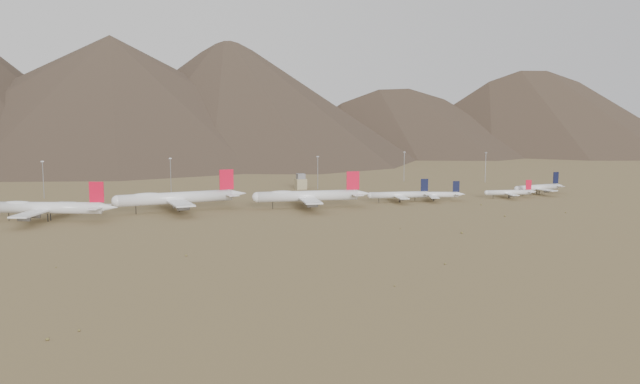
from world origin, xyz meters
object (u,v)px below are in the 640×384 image
object	(u,v)px
widebody_centre	(177,198)
control_tower	(301,182)
narrowbody_a	(400,195)
widebody_west	(47,208)
widebody_east	(308,196)
narrowbody_b	(434,195)

from	to	relation	value
widebody_centre	control_tower	size ratio (longest dim) A/B	6.69
widebody_centre	narrowbody_a	bearing A→B (deg)	-8.97
widebody_west	widebody_east	size ratio (longest dim) A/B	0.92
widebody_east	narrowbody_b	xyz separation A→B (m)	(89.07, 3.59, -3.30)
narrowbody_a	control_tower	world-z (taller)	narrowbody_a
widebody_east	narrowbody_a	world-z (taller)	widebody_east
widebody_west	widebody_east	bearing A→B (deg)	22.07
widebody_west	narrowbody_a	bearing A→B (deg)	23.46
narrowbody_a	narrowbody_b	xyz separation A→B (m)	(23.92, -1.99, -0.58)
widebody_east	narrowbody_b	distance (m)	89.20
widebody_centre	narrowbody_b	bearing A→B (deg)	-9.30
widebody_east	control_tower	bearing A→B (deg)	82.92
widebody_centre	control_tower	xyz separation A→B (m)	(102.27, 84.57, -2.92)
widebody_west	control_tower	distance (m)	197.58
narrowbody_a	narrowbody_b	bearing A→B (deg)	4.20
narrowbody_b	narrowbody_a	bearing A→B (deg)	-165.77
widebody_east	narrowbody_a	xyz separation A→B (m)	(65.15, 5.58, -2.71)
widebody_east	control_tower	size ratio (longest dim) A/B	6.19
narrowbody_b	widebody_east	bearing A→B (deg)	-158.70
narrowbody_b	control_tower	size ratio (longest dim) A/B	3.24
widebody_east	control_tower	distance (m)	99.36
narrowbody_a	control_tower	distance (m)	99.44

